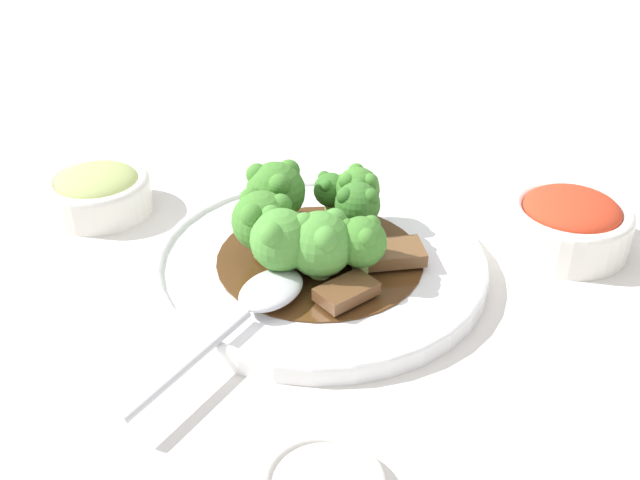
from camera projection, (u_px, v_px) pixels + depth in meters
name	position (u px, v px, depth m)	size (l,w,h in m)	color
ground_plane	(320.00, 272.00, 0.67)	(4.00, 4.00, 0.00)	silver
main_plate	(320.00, 263.00, 0.66)	(0.30, 0.30, 0.02)	white
beef_strip_0	(346.00, 291.00, 0.60)	(0.06, 0.05, 0.01)	brown
beef_strip_1	(322.00, 232.00, 0.68)	(0.04, 0.06, 0.01)	brown
beef_strip_2	(300.00, 248.00, 0.66)	(0.05, 0.03, 0.02)	#56331E
beef_strip_3	(387.00, 254.00, 0.65)	(0.06, 0.07, 0.01)	brown
broccoli_floret_0	(331.00, 189.00, 0.71)	(0.03, 0.03, 0.04)	#8EB756
broccoli_floret_1	(320.00, 242.00, 0.62)	(0.06, 0.06, 0.06)	#8EB756
broccoli_floret_2	(336.00, 238.00, 0.64)	(0.04, 0.04, 0.04)	#7FA84C
broccoli_floret_3	(282.00, 238.00, 0.62)	(0.05, 0.05, 0.06)	#8EB756
broccoli_floret_4	(276.00, 190.00, 0.68)	(0.05, 0.05, 0.06)	#7FA84C
broccoli_floret_5	(358.00, 204.00, 0.67)	(0.04, 0.04, 0.05)	#7FA84C
broccoli_floret_6	(262.00, 220.00, 0.64)	(0.05, 0.05, 0.06)	#7FA84C
broccoli_floret_7	(361.00, 241.00, 0.62)	(0.04, 0.04, 0.05)	#8EB756
broccoli_floret_8	(358.00, 189.00, 0.69)	(0.04, 0.04, 0.05)	#7FA84C
serving_spoon	(261.00, 299.00, 0.59)	(0.20, 0.05, 0.01)	silver
side_bowl_kimchi	(569.00, 222.00, 0.69)	(0.11, 0.11, 0.05)	white
side_bowl_appetizer	(98.00, 191.00, 0.75)	(0.10, 0.10, 0.04)	white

